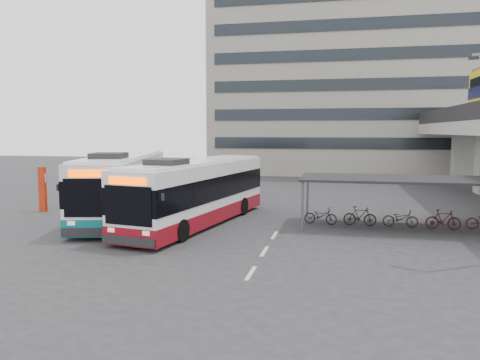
# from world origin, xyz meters

# --- Properties ---
(ground) EXTENTS (120.00, 120.00, 0.00)m
(ground) POSITION_xyz_m (0.00, 0.00, 0.00)
(ground) COLOR #28282B
(ground) RESTS_ON ground
(bike_shelter) EXTENTS (10.00, 4.00, 2.54)m
(bike_shelter) POSITION_xyz_m (8.50, 3.00, 1.52)
(bike_shelter) COLOR #595B60
(bike_shelter) RESTS_ON ground
(office_block) EXTENTS (30.00, 15.00, 25.00)m
(office_block) POSITION_xyz_m (6.00, 36.00, 12.50)
(office_block) COLOR gray
(office_block) RESTS_ON ground
(road_markings) EXTENTS (0.15, 7.60, 0.01)m
(road_markings) POSITION_xyz_m (2.50, -3.00, 0.01)
(road_markings) COLOR beige
(road_markings) RESTS_ON ground
(bus_main) EXTENTS (4.75, 12.40, 3.59)m
(bus_main) POSITION_xyz_m (-1.84, 1.87, 1.66)
(bus_main) COLOR white
(bus_main) RESTS_ON ground
(bus_teal) EXTENTS (5.62, 13.08, 3.78)m
(bus_teal) POSITION_xyz_m (-6.62, 3.20, 1.76)
(bus_teal) COLOR white
(bus_teal) RESTS_ON ground
(pedestrian) EXTENTS (0.68, 0.80, 1.88)m
(pedestrian) POSITION_xyz_m (-5.66, 2.03, 0.94)
(pedestrian) COLOR black
(pedestrian) RESTS_ON ground
(sign_totem_mid) EXTENTS (0.58, 0.31, 2.72)m
(sign_totem_mid) POSITION_xyz_m (-12.13, 3.58, 1.40)
(sign_totem_mid) COLOR #B1220A
(sign_totem_mid) RESTS_ON ground
(sign_totem_north) EXTENTS (0.53, 0.29, 2.49)m
(sign_totem_north) POSITION_xyz_m (-13.30, 9.52, 1.29)
(sign_totem_north) COLOR #B1220A
(sign_totem_north) RESTS_ON ground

